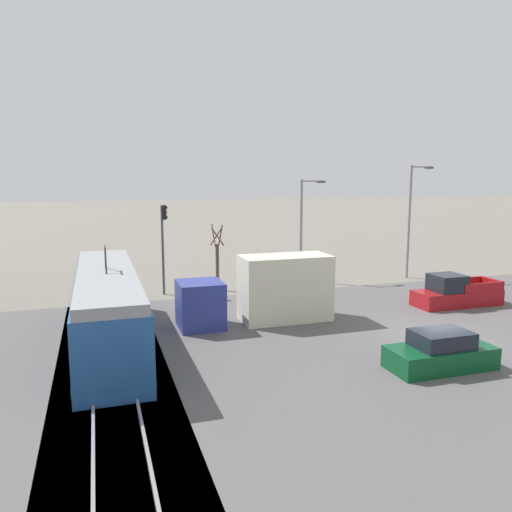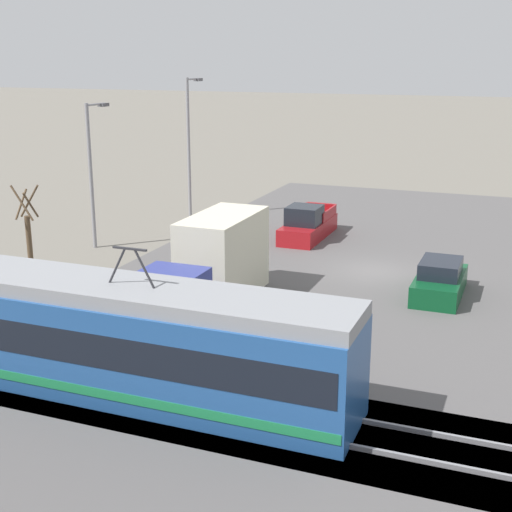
{
  "view_description": "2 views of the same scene",
  "coord_description": "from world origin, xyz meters",
  "px_view_note": "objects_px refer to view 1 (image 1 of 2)",
  "views": [
    {
      "loc": [
        -19.48,
        15.54,
        7.73
      ],
      "look_at": [
        6.59,
        7.12,
        3.44
      ],
      "focal_mm": 35.0,
      "sensor_mm": 36.0,
      "label": 1
    },
    {
      "loc": [
        -6.64,
        32.18,
        9.96
      ],
      "look_at": [
        3.38,
        6.69,
        2.24
      ],
      "focal_mm": 50.0,
      "sensor_mm": 36.0,
      "label": 2
    }
  ],
  "objects_px": {
    "pickup_truck": "(455,293)",
    "street_tree": "(217,260)",
    "box_truck": "(265,292)",
    "street_lamp_mid_block": "(304,222)",
    "traffic_light_pole": "(164,238)",
    "street_lamp_near_crossing": "(412,214)",
    "light_rail_tram": "(108,309)",
    "sedan_car_0": "(441,353)"
  },
  "relations": [
    {
      "from": "pickup_truck",
      "to": "street_tree",
      "type": "bearing_deg",
      "value": 55.08
    },
    {
      "from": "box_truck",
      "to": "sedan_car_0",
      "type": "height_order",
      "value": "box_truck"
    },
    {
      "from": "light_rail_tram",
      "to": "pickup_truck",
      "type": "bearing_deg",
      "value": -87.29
    },
    {
      "from": "box_truck",
      "to": "traffic_light_pole",
      "type": "relative_size",
      "value": 1.38
    },
    {
      "from": "traffic_light_pole",
      "to": "street_lamp_mid_block",
      "type": "relative_size",
      "value": 0.78
    },
    {
      "from": "pickup_truck",
      "to": "traffic_light_pole",
      "type": "bearing_deg",
      "value": 62.09
    },
    {
      "from": "box_truck",
      "to": "street_lamp_mid_block",
      "type": "height_order",
      "value": "street_lamp_mid_block"
    },
    {
      "from": "box_truck",
      "to": "street_lamp_mid_block",
      "type": "distance_m",
      "value": 12.04
    },
    {
      "from": "sedan_car_0",
      "to": "street_lamp_near_crossing",
      "type": "xyz_separation_m",
      "value": [
        16.83,
        -10.18,
        4.26
      ]
    },
    {
      "from": "traffic_light_pole",
      "to": "street_lamp_near_crossing",
      "type": "relative_size",
      "value": 0.69
    },
    {
      "from": "street_tree",
      "to": "street_lamp_mid_block",
      "type": "distance_m",
      "value": 7.48
    },
    {
      "from": "box_truck",
      "to": "traffic_light_pole",
      "type": "height_order",
      "value": "traffic_light_pole"
    },
    {
      "from": "street_lamp_mid_block",
      "to": "sedan_car_0",
      "type": "bearing_deg",
      "value": 174.32
    },
    {
      "from": "box_truck",
      "to": "pickup_truck",
      "type": "distance_m",
      "value": 12.14
    },
    {
      "from": "sedan_car_0",
      "to": "light_rail_tram",
      "type": "bearing_deg",
      "value": -119.81
    },
    {
      "from": "traffic_light_pole",
      "to": "light_rail_tram",
      "type": "bearing_deg",
      "value": 158.05
    },
    {
      "from": "street_lamp_near_crossing",
      "to": "street_lamp_mid_block",
      "type": "distance_m",
      "value": 8.51
    },
    {
      "from": "street_lamp_mid_block",
      "to": "traffic_light_pole",
      "type": "bearing_deg",
      "value": 97.71
    },
    {
      "from": "light_rail_tram",
      "to": "street_lamp_near_crossing",
      "type": "distance_m",
      "value": 25.02
    },
    {
      "from": "traffic_light_pole",
      "to": "street_tree",
      "type": "distance_m",
      "value": 4.06
    },
    {
      "from": "traffic_light_pole",
      "to": "street_lamp_mid_block",
      "type": "xyz_separation_m",
      "value": [
        1.44,
        -10.67,
        0.61
      ]
    },
    {
      "from": "traffic_light_pole",
      "to": "street_lamp_near_crossing",
      "type": "distance_m",
      "value": 19.06
    },
    {
      "from": "street_lamp_near_crossing",
      "to": "street_tree",
      "type": "bearing_deg",
      "value": 88.97
    },
    {
      "from": "sedan_car_0",
      "to": "street_lamp_mid_block",
      "type": "bearing_deg",
      "value": 174.32
    },
    {
      "from": "box_truck",
      "to": "sedan_car_0",
      "type": "bearing_deg",
      "value": -151.71
    },
    {
      "from": "light_rail_tram",
      "to": "box_truck",
      "type": "distance_m",
      "value": 8.23
    },
    {
      "from": "street_tree",
      "to": "street_lamp_near_crossing",
      "type": "height_order",
      "value": "street_lamp_near_crossing"
    },
    {
      "from": "light_rail_tram",
      "to": "traffic_light_pole",
      "type": "xyz_separation_m",
      "value": [
        9.62,
        -3.88,
        2.07
      ]
    },
    {
      "from": "street_tree",
      "to": "street_lamp_near_crossing",
      "type": "bearing_deg",
      "value": -91.03
    },
    {
      "from": "traffic_light_pole",
      "to": "street_lamp_mid_block",
      "type": "height_order",
      "value": "street_lamp_mid_block"
    },
    {
      "from": "pickup_truck",
      "to": "sedan_car_0",
      "type": "height_order",
      "value": "pickup_truck"
    },
    {
      "from": "light_rail_tram",
      "to": "street_lamp_near_crossing",
      "type": "height_order",
      "value": "street_lamp_near_crossing"
    },
    {
      "from": "pickup_truck",
      "to": "box_truck",
      "type": "bearing_deg",
      "value": 88.63
    },
    {
      "from": "pickup_truck",
      "to": "street_lamp_mid_block",
      "type": "bearing_deg",
      "value": 29.34
    },
    {
      "from": "street_lamp_mid_block",
      "to": "box_truck",
      "type": "bearing_deg",
      "value": 146.82
    },
    {
      "from": "light_rail_tram",
      "to": "traffic_light_pole",
      "type": "height_order",
      "value": "traffic_light_pole"
    },
    {
      "from": "sedan_car_0",
      "to": "street_lamp_mid_block",
      "type": "distance_m",
      "value": 18.82
    },
    {
      "from": "box_truck",
      "to": "street_lamp_mid_block",
      "type": "relative_size",
      "value": 1.08
    },
    {
      "from": "street_tree",
      "to": "street_lamp_mid_block",
      "type": "height_order",
      "value": "street_lamp_mid_block"
    },
    {
      "from": "pickup_truck",
      "to": "sedan_car_0",
      "type": "relative_size",
      "value": 1.24
    },
    {
      "from": "street_lamp_near_crossing",
      "to": "street_lamp_mid_block",
      "type": "relative_size",
      "value": 1.14
    },
    {
      "from": "street_lamp_near_crossing",
      "to": "street_lamp_mid_block",
      "type": "height_order",
      "value": "street_lamp_near_crossing"
    }
  ]
}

